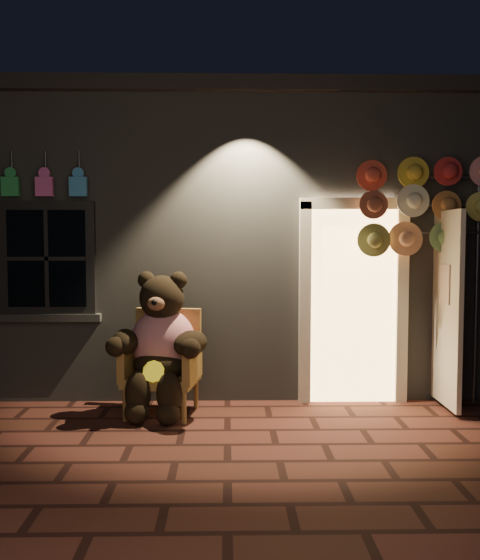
{
  "coord_description": "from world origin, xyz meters",
  "views": [
    {
      "loc": [
        0.0,
        -5.51,
        1.81
      ],
      "look_at": [
        0.13,
        1.0,
        1.35
      ],
      "focal_mm": 42.0,
      "sensor_mm": 36.0,
      "label": 1
    }
  ],
  "objects": [
    {
      "name": "shop_building",
      "position": [
        0.0,
        3.99,
        1.74
      ],
      "size": [
        7.3,
        5.95,
        3.51
      ],
      "color": "slate",
      "rests_on": "ground"
    },
    {
      "name": "wicker_armchair",
      "position": [
        -0.64,
        1.04,
        0.52
      ],
      "size": [
        0.81,
        0.75,
        1.04
      ],
      "rotation": [
        0.0,
        0.0,
        -0.17
      ],
      "color": "olive",
      "rests_on": "ground"
    },
    {
      "name": "hat_rack",
      "position": [
        2.05,
        1.28,
        2.12
      ],
      "size": [
        1.61,
        0.22,
        2.61
      ],
      "color": "#59595E",
      "rests_on": "ground"
    },
    {
      "name": "ground",
      "position": [
        0.0,
        0.0,
        0.0
      ],
      "size": [
        60.0,
        60.0,
        0.0
      ],
      "primitive_type": "plane",
      "color": "#51251F",
      "rests_on": "ground"
    },
    {
      "name": "teddy_bear",
      "position": [
        -0.66,
        0.91,
        0.72
      ],
      "size": [
        1.03,
        0.87,
        1.43
      ],
      "rotation": [
        0.0,
        0.0,
        -0.17
      ],
      "color": "#B2132C",
      "rests_on": "ground"
    }
  ]
}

